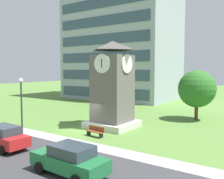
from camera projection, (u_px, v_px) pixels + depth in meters
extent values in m
plane|color=#567F38|center=(82.00, 131.00, 23.98)|extent=(160.00, 160.00, 0.00)
cube|color=#38383A|center=(9.00, 152.00, 17.74)|extent=(120.00, 7.20, 0.01)
cube|color=#9E9E99|center=(56.00, 138.00, 21.34)|extent=(120.00, 1.60, 0.01)
cube|color=#9EA8B2|center=(122.00, 35.00, 50.80)|extent=(21.05, 13.62, 25.60)
cube|color=#384C60|center=(101.00, 92.00, 46.08)|extent=(19.36, 0.10, 1.80)
cube|color=#384C60|center=(101.00, 75.00, 45.82)|extent=(19.36, 0.10, 1.80)
cube|color=#384C60|center=(101.00, 57.00, 45.57)|extent=(19.36, 0.10, 1.80)
cube|color=#384C60|center=(101.00, 39.00, 45.32)|extent=(19.36, 0.10, 1.80)
cube|color=#384C60|center=(101.00, 21.00, 45.06)|extent=(19.36, 0.10, 1.80)
cube|color=#384C60|center=(101.00, 3.00, 44.81)|extent=(19.36, 0.10, 1.80)
cube|color=#605B56|center=(112.00, 91.00, 25.24)|extent=(3.27, 3.27, 7.21)
cube|color=beige|center=(112.00, 124.00, 25.51)|extent=(4.42, 4.42, 0.60)
pyramid|color=#4D4945|center=(112.00, 46.00, 24.89)|extent=(3.60, 3.60, 0.92)
cylinder|color=white|center=(102.00, 64.00, 23.64)|extent=(1.80, 0.12, 1.80)
cylinder|color=white|center=(127.00, 64.00, 24.06)|extent=(0.12, 1.80, 1.80)
cube|color=black|center=(102.00, 62.00, 23.57)|extent=(0.08, 0.08, 0.54)
cube|color=black|center=(102.00, 64.00, 23.57)|extent=(0.06, 0.03, 0.81)
cube|color=brown|center=(95.00, 132.00, 21.78)|extent=(1.83, 0.63, 0.06)
cube|color=brown|center=(97.00, 128.00, 21.93)|extent=(1.80, 0.20, 0.40)
cube|color=black|center=(89.00, 133.00, 22.25)|extent=(0.12, 0.44, 0.45)
cube|color=black|center=(101.00, 136.00, 21.34)|extent=(0.12, 0.44, 0.45)
cylinder|color=#333338|center=(22.00, 110.00, 21.51)|extent=(0.14, 0.14, 4.69)
sphere|color=#F2EFCC|center=(21.00, 80.00, 21.31)|extent=(0.36, 0.36, 0.36)
cylinder|color=#513823|center=(196.00, 111.00, 28.93)|extent=(0.40, 0.40, 2.11)
sphere|color=#296724|center=(197.00, 89.00, 28.73)|extent=(4.23, 4.23, 4.23)
cube|color=red|center=(2.00, 138.00, 18.65)|extent=(4.75, 1.86, 0.76)
cube|color=#2D3842|center=(4.00, 130.00, 18.45)|extent=(2.39, 1.59, 0.60)
cylinder|color=black|center=(2.00, 138.00, 20.22)|extent=(0.67, 0.24, 0.66)
cylinder|color=black|center=(2.00, 150.00, 17.14)|extent=(0.67, 0.24, 0.66)
cylinder|color=black|center=(24.00, 144.00, 18.49)|extent=(0.67, 0.24, 0.66)
cube|color=#1E6B38|center=(69.00, 162.00, 13.92)|extent=(4.63, 1.95, 0.76)
cube|color=#2D3842|center=(72.00, 151.00, 13.74)|extent=(2.33, 1.67, 0.60)
cylinder|color=black|center=(40.00, 168.00, 14.08)|extent=(0.67, 0.24, 0.66)
cylinder|color=black|center=(64.00, 159.00, 15.51)|extent=(0.67, 0.24, 0.66)
cylinder|color=black|center=(99.00, 169.00, 13.83)|extent=(0.67, 0.24, 0.66)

